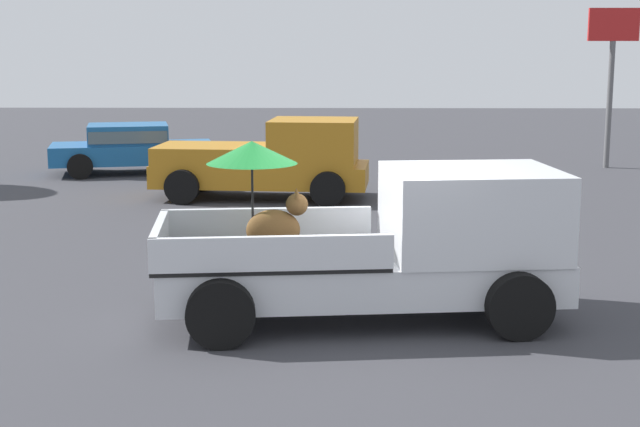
% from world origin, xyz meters
% --- Properties ---
extents(ground_plane, '(80.00, 80.00, 0.00)m').
position_xyz_m(ground_plane, '(0.00, 0.00, 0.00)').
color(ground_plane, '#38383D').
extents(pickup_truck_main, '(5.22, 2.68, 2.26)m').
position_xyz_m(pickup_truck_main, '(0.43, 0.05, 0.96)').
color(pickup_truck_main, black).
rests_on(pickup_truck_main, ground).
extents(pickup_truck_red, '(4.93, 2.47, 1.80)m').
position_xyz_m(pickup_truck_red, '(-1.79, 9.30, 0.87)').
color(pickup_truck_red, black).
rests_on(pickup_truck_red, ground).
extents(parked_sedan_near, '(4.58, 2.67, 1.33)m').
position_xyz_m(parked_sedan_near, '(-5.86, 13.42, 0.74)').
color(parked_sedan_near, black).
rests_on(parked_sedan_near, ground).
extents(motel_sign, '(1.40, 0.16, 4.45)m').
position_xyz_m(motel_sign, '(7.39, 14.76, 3.16)').
color(motel_sign, '#59595B').
rests_on(motel_sign, ground).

